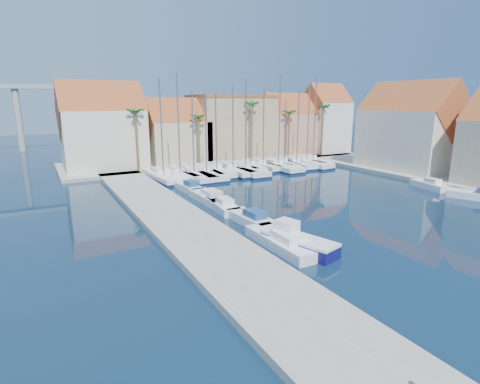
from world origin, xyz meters
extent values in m
plane|color=#081B31|center=(0.00, 0.00, 0.00)|extent=(260.00, 260.00, 0.00)
cube|color=gray|center=(-9.00, 13.50, 0.25)|extent=(6.00, 77.00, 0.50)
cube|color=gray|center=(10.00, 48.00, 0.25)|extent=(54.00, 16.00, 0.50)
cube|color=gray|center=(32.00, 15.00, 0.25)|extent=(12.00, 60.00, 0.50)
cube|color=#120E52|center=(-3.19, 5.89, 0.45)|extent=(3.51, 6.27, 0.89)
cube|color=white|center=(-3.19, 5.89, 0.99)|extent=(3.51, 6.27, 0.20)
cube|color=white|center=(-3.51, 7.04, 1.54)|extent=(1.67, 1.88, 1.09)
cube|color=white|center=(-3.88, 7.06, 0.40)|extent=(2.38, 7.40, 0.80)
cube|color=white|center=(-3.88, 6.32, 1.10)|extent=(1.66, 2.59, 0.60)
cube|color=white|center=(-3.11, 13.03, 0.40)|extent=(2.24, 6.05, 0.80)
cube|color=navy|center=(-3.08, 12.44, 1.10)|extent=(1.45, 2.15, 0.60)
cube|color=white|center=(-3.40, 18.28, 0.40)|extent=(2.34, 5.87, 0.80)
cube|color=white|center=(-3.45, 17.71, 1.10)|extent=(1.46, 2.11, 0.60)
cube|color=white|center=(-3.21, 22.11, 0.40)|extent=(2.38, 7.03, 0.80)
cube|color=white|center=(-3.19, 21.41, 1.10)|extent=(1.62, 2.48, 0.60)
cube|color=white|center=(-3.38, 27.73, 0.40)|extent=(2.09, 5.43, 0.80)
cube|color=navy|center=(-3.34, 27.20, 1.10)|extent=(1.32, 1.94, 0.60)
cube|color=white|center=(-3.01, 33.78, 0.40)|extent=(1.78, 5.39, 0.80)
cube|color=white|center=(-3.02, 33.25, 1.10)|extent=(1.23, 1.90, 0.60)
cube|color=white|center=(-3.50, 37.74, 0.40)|extent=(1.83, 5.27, 0.80)
cube|color=white|center=(-3.51, 37.21, 1.10)|extent=(1.23, 1.86, 0.60)
cube|color=white|center=(24.00, 14.30, 0.40)|extent=(2.52, 5.34, 0.80)
cube|color=white|center=(23.91, 13.79, 1.10)|extent=(1.45, 1.97, 0.60)
cube|color=white|center=(-4.26, 35.79, 0.50)|extent=(3.22, 10.29, 1.00)
cube|color=#0D1B42|center=(-4.26, 35.79, 0.18)|extent=(3.28, 10.36, 0.28)
cube|color=white|center=(-4.32, 36.80, 1.30)|extent=(2.02, 3.15, 0.60)
cylinder|color=slate|center=(-4.23, 35.28, 7.41)|extent=(0.20, 0.20, 12.82)
cube|color=white|center=(-1.70, 36.08, 0.50)|extent=(3.03, 9.78, 1.00)
cube|color=#0D1B42|center=(-1.70, 36.08, 0.18)|extent=(3.10, 9.84, 0.28)
cube|color=white|center=(-1.75, 37.05, 1.30)|extent=(1.91, 2.99, 0.60)
cylinder|color=slate|center=(-1.67, 35.60, 7.79)|extent=(0.20, 0.20, 13.58)
cube|color=white|center=(0.06, 35.22, 0.50)|extent=(3.46, 11.68, 1.00)
cube|color=#0D1B42|center=(0.06, 35.22, 0.18)|extent=(3.53, 11.75, 0.28)
cube|color=white|center=(0.01, 36.38, 1.30)|extent=(2.24, 3.55, 0.60)
cylinder|color=slate|center=(0.08, 34.64, 6.65)|extent=(0.20, 0.20, 11.29)
cube|color=white|center=(2.15, 35.34, 0.50)|extent=(3.94, 11.89, 1.00)
cube|color=#0D1B42|center=(2.15, 35.34, 0.18)|extent=(4.01, 11.96, 0.28)
cube|color=white|center=(2.24, 36.51, 1.30)|extent=(2.40, 3.66, 0.60)
cylinder|color=slate|center=(2.10, 34.76, 6.49)|extent=(0.20, 0.20, 10.98)
cube|color=white|center=(4.19, 36.21, 0.50)|extent=(3.48, 10.68, 1.00)
cube|color=#0D1B42|center=(4.19, 36.21, 0.18)|extent=(3.55, 10.75, 0.28)
cube|color=white|center=(4.26, 37.25, 1.30)|extent=(2.14, 3.28, 0.60)
cylinder|color=slate|center=(4.15, 35.68, 6.51)|extent=(0.20, 0.20, 11.03)
cube|color=white|center=(6.64, 35.67, 0.50)|extent=(3.51, 10.94, 1.00)
cube|color=#0D1B42|center=(6.64, 35.67, 0.18)|extent=(3.57, 11.01, 0.28)
cube|color=white|center=(6.57, 36.75, 1.30)|extent=(2.17, 3.36, 0.60)
cylinder|color=slate|center=(6.68, 35.13, 7.00)|extent=(0.20, 0.20, 12.01)
cube|color=white|center=(8.57, 35.11, 0.50)|extent=(3.54, 11.91, 1.00)
cube|color=#0D1B42|center=(8.57, 35.11, 0.18)|extent=(3.61, 11.97, 0.28)
cube|color=white|center=(8.62, 36.29, 1.30)|extent=(2.29, 3.62, 0.60)
cylinder|color=slate|center=(8.55, 34.52, 7.52)|extent=(0.20, 0.20, 13.03)
cube|color=white|center=(10.49, 36.59, 0.50)|extent=(2.82, 8.42, 1.00)
cube|color=#0D1B42|center=(10.49, 36.59, 0.18)|extent=(2.88, 8.48, 0.28)
cube|color=white|center=(10.56, 37.42, 1.30)|extent=(1.70, 2.60, 0.60)
cylinder|color=slate|center=(10.46, 36.18, 6.04)|extent=(0.20, 0.20, 10.08)
cube|color=white|center=(12.74, 36.66, 0.50)|extent=(2.98, 8.93, 1.00)
cube|color=#0D1B42|center=(12.74, 36.66, 0.18)|extent=(3.04, 9.00, 0.28)
cube|color=white|center=(12.67, 37.53, 1.30)|extent=(1.80, 2.75, 0.60)
cylinder|color=slate|center=(12.77, 36.22, 7.04)|extent=(0.20, 0.20, 12.07)
cube|color=white|center=(14.88, 35.45, 0.50)|extent=(3.12, 11.53, 1.00)
cube|color=#0D1B42|center=(14.88, 35.45, 0.18)|extent=(3.18, 11.60, 0.28)
cube|color=white|center=(14.87, 36.60, 1.30)|extent=(2.13, 3.47, 0.60)
cylinder|color=slate|center=(14.89, 34.88, 7.89)|extent=(0.20, 0.20, 13.78)
cube|color=white|center=(17.01, 36.68, 0.50)|extent=(2.19, 8.21, 1.00)
cube|color=#0D1B42|center=(17.01, 36.68, 0.18)|extent=(2.25, 8.27, 0.28)
cube|color=white|center=(17.02, 37.50, 1.30)|extent=(1.51, 2.47, 0.60)
cylinder|color=slate|center=(17.01, 36.27, 6.01)|extent=(0.20, 0.20, 10.02)
cube|color=white|center=(18.87, 35.69, 0.50)|extent=(2.90, 9.64, 1.00)
cube|color=#0D1B42|center=(18.87, 35.69, 0.18)|extent=(2.97, 9.70, 0.28)
cube|color=white|center=(18.92, 36.64, 1.30)|extent=(1.86, 2.94, 0.60)
cylinder|color=slate|center=(18.85, 35.21, 6.76)|extent=(0.20, 0.20, 11.52)
cube|color=white|center=(20.99, 35.87, 0.50)|extent=(3.90, 11.66, 1.00)
cube|color=#0D1B42|center=(20.99, 35.87, 0.18)|extent=(3.96, 11.73, 0.28)
cube|color=white|center=(20.90, 37.01, 1.30)|extent=(2.36, 3.59, 0.60)
cylinder|color=slate|center=(21.04, 35.30, 7.26)|extent=(0.20, 0.20, 12.53)
cube|color=white|center=(23.03, 36.52, 0.50)|extent=(2.49, 9.27, 1.00)
cube|color=#0D1B42|center=(23.03, 36.52, 0.18)|extent=(2.55, 9.33, 0.28)
cube|color=white|center=(23.04, 37.44, 1.30)|extent=(1.71, 2.79, 0.60)
cylinder|color=slate|center=(23.03, 36.05, 7.76)|extent=(0.20, 0.20, 13.52)
cube|color=beige|center=(-10.00, 47.00, 5.00)|extent=(12.00, 9.00, 9.00)
cube|color=#934020|center=(-10.00, 47.00, 9.50)|extent=(12.30, 9.00, 9.00)
cube|color=tan|center=(2.00, 47.00, 4.00)|extent=(10.00, 8.00, 7.00)
cube|color=#934020|center=(2.00, 47.00, 7.50)|extent=(10.30, 8.00, 8.00)
cube|color=tan|center=(13.00, 48.00, 6.00)|extent=(14.00, 10.00, 11.00)
cube|color=#934020|center=(13.00, 48.00, 11.75)|extent=(14.20, 10.20, 0.50)
cube|color=tan|center=(25.00, 47.00, 4.50)|extent=(10.00, 8.00, 8.00)
cube|color=#934020|center=(25.00, 47.00, 8.50)|extent=(10.30, 8.00, 8.00)
cube|color=white|center=(34.00, 46.00, 5.50)|extent=(8.00, 8.00, 10.00)
cube|color=#934020|center=(34.00, 46.00, 10.50)|extent=(8.30, 8.00, 8.00)
cube|color=beige|center=(32.00, 24.00, 5.00)|extent=(9.00, 14.00, 9.00)
cube|color=#934020|center=(32.00, 24.00, 9.50)|extent=(9.00, 14.30, 9.00)
cylinder|color=brown|center=(-6.00, 42.00, 5.00)|extent=(0.36, 0.36, 9.00)
sphere|color=#19581A|center=(-6.00, 42.00, 9.35)|extent=(2.60, 2.60, 2.60)
cylinder|color=brown|center=(4.00, 42.00, 4.50)|extent=(0.36, 0.36, 8.00)
sphere|color=#19581A|center=(4.00, 42.00, 8.35)|extent=(2.60, 2.60, 2.60)
cylinder|color=brown|center=(14.00, 42.00, 5.50)|extent=(0.36, 0.36, 10.00)
sphere|color=#19581A|center=(14.00, 42.00, 10.35)|extent=(2.60, 2.60, 2.60)
cylinder|color=brown|center=(22.00, 42.00, 4.75)|extent=(0.36, 0.36, 8.50)
sphere|color=#19581A|center=(22.00, 42.00, 8.85)|extent=(2.60, 2.60, 2.60)
cylinder|color=brown|center=(30.00, 42.00, 5.25)|extent=(0.36, 0.36, 9.50)
sphere|color=#19581A|center=(30.00, 42.00, 9.85)|extent=(2.60, 2.60, 2.60)
cylinder|color=#9E9E99|center=(-22.00, 82.00, 7.00)|extent=(1.40, 1.40, 14.00)
camera|label=1|loc=(-19.61, -14.86, 10.81)|focal=28.00mm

